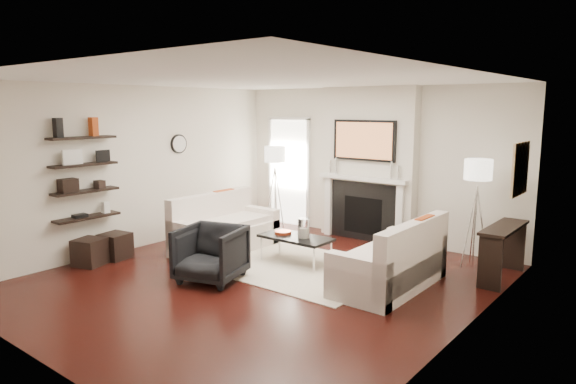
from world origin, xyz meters
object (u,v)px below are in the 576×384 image
Objects in this scene: armchair at (211,251)px; ottoman_near at (115,246)px; loveseat_left_base at (226,238)px; coffee_table at (296,238)px; lamp_right_shade at (478,169)px; loveseat_right_base at (389,272)px; lamp_left_shade at (275,154)px.

ottoman_near is (-1.94, -0.21, -0.21)m from armchair.
coffee_table is (1.36, 0.14, 0.19)m from loveseat_left_base.
loveseat_left_base is 4.50× the size of lamp_right_shade.
lamp_right_shade reaches higher than loveseat_right_base.
lamp_right_shade is (2.15, 1.57, 1.05)m from coffee_table.
loveseat_right_base is 4.50× the size of lamp_right_shade.
loveseat_left_base is 1.54m from armchair.
loveseat_right_base is at bearing 20.62° from ottoman_near.
armchair reaches higher than loveseat_right_base.
loveseat_left_base is at bearing 110.80° from armchair.
ottoman_near is (-4.52, -3.12, -1.25)m from lamp_right_shade.
lamp_right_shade is at bearing 31.59° from armchair.
ottoman_near is at bearing -146.76° from coffee_table.
loveseat_left_base is 2.96m from loveseat_right_base.
lamp_left_shade is at bearing 153.44° from loveseat_right_base.
lamp_left_shade reaches higher than loveseat_left_base.
lamp_left_shade is 1.00× the size of ottoman_near.
ottoman_near is at bearing 169.36° from armchair.
loveseat_left_base is at bearing -174.24° from coffee_table.
ottoman_near is at bearing -125.56° from loveseat_left_base.
armchair is at bearing -65.84° from lamp_left_shade.
loveseat_right_base is at bearing -108.66° from lamp_right_shade.
coffee_table is 2.86m from lamp_right_shade.
armchair is at bearing -131.50° from lamp_right_shade.
coffee_table is at bearing 33.24° from ottoman_near.
loveseat_right_base is at bearing 1.46° from loveseat_left_base.
lamp_left_shade is 3.90m from lamp_right_shade.
lamp_left_shade is at bearing 97.24° from armchair.
lamp_left_shade reaches higher than coffee_table.
coffee_table is 2.84m from ottoman_near.
armchair is 3.40m from lamp_left_shade.
loveseat_right_base is 2.40m from armchair.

